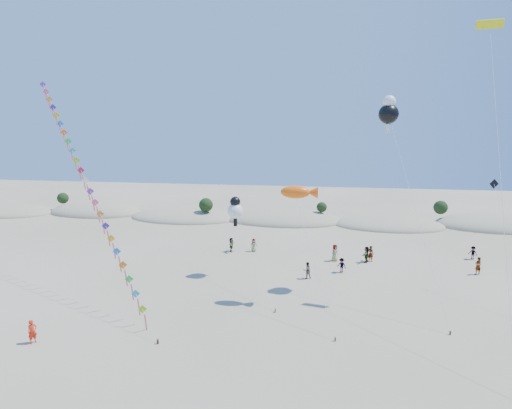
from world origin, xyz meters
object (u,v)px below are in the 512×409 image
Objects in this scene: parafoil_kite at (490,33)px; flyer_foreground at (32,332)px; kite_train at (84,177)px; fish_kite at (299,192)px.

flyer_foreground is at bearing -158.91° from parafoil_kite.
parafoil_kite is at bearing 2.93° from kite_train.
flyer_foreground is (-33.17, -12.79, -21.64)m from parafoil_kite.
fish_kite is at bearing -2.20° from kite_train.
fish_kite is 22.82m from flyer_foreground.
kite_train is 1.98× the size of fish_kite.
flyer_foreground is (1.53, -11.02, -9.58)m from kite_train.
fish_kite is at bearing -32.13° from flyer_foreground.
parafoil_kite is 41.62m from flyer_foreground.
kite_train is 19.95m from fish_kite.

